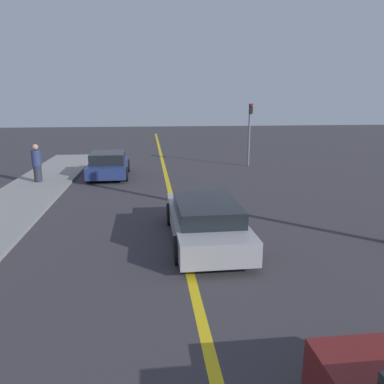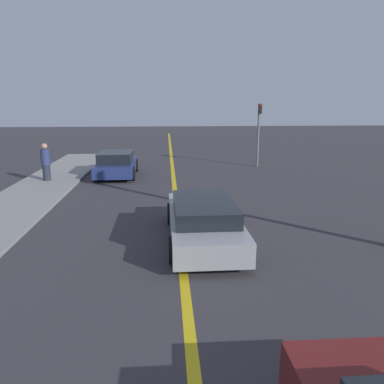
{
  "view_description": "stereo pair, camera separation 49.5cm",
  "coord_description": "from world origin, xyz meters",
  "px_view_note": "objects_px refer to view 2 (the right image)",
  "views": [
    {
      "loc": [
        -0.83,
        4.61,
        3.73
      ],
      "look_at": [
        0.41,
        15.28,
        1.08
      ],
      "focal_mm": 35.0,
      "sensor_mm": 36.0,
      "label": 1
    },
    {
      "loc": [
        -0.34,
        4.57,
        3.73
      ],
      "look_at": [
        0.41,
        15.28,
        1.08
      ],
      "focal_mm": 35.0,
      "sensor_mm": 36.0,
      "label": 2
    }
  ],
  "objects_px": {
    "pedestrian_mid_group": "(46,162)",
    "traffic_light": "(259,128)",
    "car_ahead_center": "(203,220)",
    "car_far_distant": "(116,164)"
  },
  "relations": [
    {
      "from": "car_ahead_center",
      "to": "car_far_distant",
      "type": "height_order",
      "value": "car_far_distant"
    },
    {
      "from": "car_far_distant",
      "to": "pedestrian_mid_group",
      "type": "relative_size",
      "value": 2.25
    },
    {
      "from": "car_far_distant",
      "to": "pedestrian_mid_group",
      "type": "bearing_deg",
      "value": -156.82
    },
    {
      "from": "car_ahead_center",
      "to": "traffic_light",
      "type": "relative_size",
      "value": 1.31
    },
    {
      "from": "car_far_distant",
      "to": "pedestrian_mid_group",
      "type": "xyz_separation_m",
      "value": [
        -3.03,
        -1.34,
        0.36
      ]
    },
    {
      "from": "pedestrian_mid_group",
      "to": "car_far_distant",
      "type": "bearing_deg",
      "value": 23.85
    },
    {
      "from": "pedestrian_mid_group",
      "to": "traffic_light",
      "type": "relative_size",
      "value": 0.48
    },
    {
      "from": "car_far_distant",
      "to": "traffic_light",
      "type": "distance_m",
      "value": 8.21
    },
    {
      "from": "car_ahead_center",
      "to": "pedestrian_mid_group",
      "type": "height_order",
      "value": "pedestrian_mid_group"
    },
    {
      "from": "car_ahead_center",
      "to": "car_far_distant",
      "type": "xyz_separation_m",
      "value": [
        -3.48,
        9.19,
        0.02
      ]
    }
  ]
}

